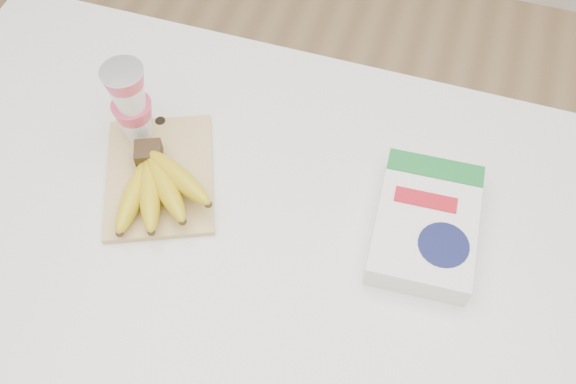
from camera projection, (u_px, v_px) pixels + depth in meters
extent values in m
plane|color=tan|center=(247.00, 380.00, 1.97)|extent=(4.00, 4.00, 0.00)
cube|color=silver|center=(236.00, 320.00, 1.56)|extent=(1.32, 0.88, 0.99)
cube|color=#DBB178|center=(160.00, 176.00, 1.18)|extent=(0.28, 0.32, 0.01)
cube|color=#382816|center=(149.00, 153.00, 1.17)|extent=(0.06, 0.06, 0.03)
ellipsoid|color=gold|center=(135.00, 194.00, 1.13)|extent=(0.06, 0.18, 0.05)
sphere|color=#382816|center=(120.00, 233.00, 1.09)|extent=(0.01, 0.01, 0.01)
ellipsoid|color=gold|center=(150.00, 192.00, 1.13)|extent=(0.11, 0.17, 0.05)
sphere|color=#382816|center=(151.00, 232.00, 1.08)|extent=(0.01, 0.01, 0.01)
ellipsoid|color=gold|center=(165.00, 186.00, 1.13)|extent=(0.15, 0.15, 0.05)
sphere|color=#382816|center=(183.00, 222.00, 1.09)|extent=(0.01, 0.01, 0.01)
ellipsoid|color=gold|center=(178.00, 177.00, 1.13)|extent=(0.17, 0.11, 0.05)
sphere|color=#382816|center=(208.00, 204.00, 1.10)|extent=(0.01, 0.01, 0.01)
cylinder|color=silver|center=(121.00, 71.00, 1.08)|extent=(0.08, 0.08, 0.00)
cube|color=white|center=(425.00, 224.00, 1.10)|extent=(0.18, 0.26, 0.05)
cube|color=#197230|center=(436.00, 168.00, 1.13)|extent=(0.17, 0.05, 0.00)
cylinder|color=#121746|center=(444.00, 245.00, 1.05)|extent=(0.09, 0.09, 0.00)
cube|color=#B51421|center=(426.00, 200.00, 1.10)|extent=(0.11, 0.04, 0.00)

